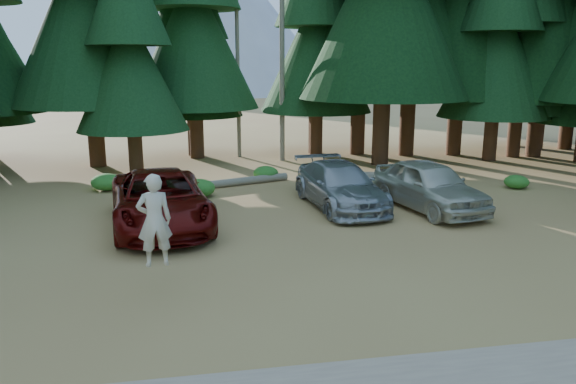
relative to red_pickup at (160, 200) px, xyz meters
The scene contains 19 objects.
ground 6.08m from the red_pickup, 38.40° to the right, with size 160.00×160.00×0.00m, color #986E40.
forest_belt_north 12.24m from the red_pickup, 67.26° to the left, with size 36.00×7.00×22.00m, color black, non-canonical shape.
snag_front 13.16m from the red_pickup, 62.84° to the left, with size 0.24×0.24×12.00m, color #71665A.
snag_back 13.42m from the red_pickup, 73.98° to the left, with size 0.20×0.20×10.00m, color #71665A.
mountain_peak 85.35m from the red_pickup, 88.55° to the left, with size 48.00×50.00×28.00m.
red_pickup is the anchor object (origin of this frame).
silver_minivan_center 6.01m from the red_pickup, 12.54° to the left, with size 2.06×5.07×1.47m, color #9DA0A5.
silver_minivan_right 8.69m from the red_pickup, ahead, with size 1.93×4.80×1.63m, color beige.
frisbee_player 4.86m from the red_pickup, 88.78° to the right, with size 0.80×0.59×2.01m.
log_left 6.04m from the red_pickup, 61.96° to the left, with size 0.31×0.31×4.30m, color #71665A.
log_mid 8.98m from the red_pickup, 36.55° to the left, with size 0.31×0.31×3.79m, color #71665A.
log_right 9.70m from the red_pickup, 36.89° to the left, with size 0.30×0.30×4.67m, color #71665A.
shrub_far_left 5.81m from the red_pickup, 112.73° to the left, with size 1.16×1.16×0.64m, color #336E21.
shrub_left 6.32m from the red_pickup, 84.09° to the left, with size 0.88×0.88×0.48m, color #336E21.
shrub_center_left 3.85m from the red_pickup, 71.41° to the left, with size 1.18×1.18×0.65m, color #336E21.
shrub_center_right 7.39m from the red_pickup, 56.82° to the left, with size 1.05×1.05×0.58m, color #336E21.
shrub_right 8.09m from the red_pickup, 31.10° to the left, with size 1.04×1.04×0.57m, color #336E21.
shrub_far_right 8.99m from the red_pickup, 21.08° to the left, with size 1.08×1.08×0.59m, color #336E21.
shrub_edge_east 13.71m from the red_pickup, 11.96° to the left, with size 0.94×0.94×0.52m, color #336E21.
Camera 1 is at (-3.88, -12.78, 4.79)m, focal length 35.00 mm.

